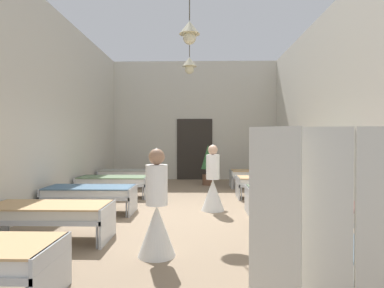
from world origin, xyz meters
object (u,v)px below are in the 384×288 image
at_px(bed_right_row_1, 327,214).
at_px(nurse_mid_aisle, 213,187).
at_px(bed_left_row_2, 90,193).
at_px(bed_right_row_4, 259,174).
at_px(bed_left_row_3, 114,181).
at_px(bed_right_row_3, 272,182).
at_px(bed_left_row_4, 129,174).
at_px(bed_right_row_2, 292,194).
at_px(bed_left_row_1, 49,213).
at_px(privacy_screen, 327,233).
at_px(potted_plant, 208,162).
at_px(nurse_near_aisle, 157,217).

relative_size(bed_right_row_1, nurse_mid_aisle, 1.28).
relative_size(bed_left_row_2, bed_right_row_4, 1.00).
height_order(bed_left_row_3, bed_right_row_3, same).
xyz_separation_m(bed_right_row_3, bed_left_row_4, (-4.33, 1.90, 0.00)).
xyz_separation_m(bed_left_row_4, bed_right_row_4, (4.33, 0.00, 0.00)).
distance_m(bed_left_row_3, bed_right_row_3, 4.33).
bearing_deg(bed_right_row_2, bed_left_row_1, -156.33).
relative_size(bed_right_row_1, bed_left_row_3, 1.00).
xyz_separation_m(bed_right_row_1, bed_right_row_2, (0.00, 1.90, 0.00)).
relative_size(bed_left_row_1, bed_right_row_4, 1.00).
height_order(bed_right_row_2, bed_left_row_3, same).
xyz_separation_m(bed_left_row_4, privacy_screen, (3.38, -8.13, 0.41)).
relative_size(bed_left_row_1, bed_left_row_3, 1.00).
relative_size(potted_plant, privacy_screen, 0.83).
distance_m(bed_left_row_2, bed_left_row_4, 3.80).
bearing_deg(privacy_screen, potted_plant, 109.34).
xyz_separation_m(bed_left_row_2, potted_plant, (2.66, 4.35, 0.36)).
height_order(nurse_mid_aisle, privacy_screen, privacy_screen).
bearing_deg(bed_left_row_4, nurse_mid_aisle, -52.57).
relative_size(bed_left_row_2, privacy_screen, 1.12).
distance_m(bed_left_row_1, potted_plant, 6.80).
distance_m(bed_left_row_1, bed_right_row_3, 5.76).
xyz_separation_m(bed_left_row_1, bed_left_row_2, (0.00, 1.90, 0.00)).
bearing_deg(bed_right_row_3, nurse_near_aisle, -119.96).
bearing_deg(bed_left_row_2, bed_right_row_1, -23.67).
distance_m(bed_right_row_2, bed_left_row_3, 4.73).
relative_size(bed_left_row_1, bed_right_row_2, 1.00).
bearing_deg(bed_right_row_3, bed_right_row_2, -90.00).
bearing_deg(bed_left_row_3, nurse_near_aisle, -68.06).
xyz_separation_m(bed_left_row_3, nurse_mid_aisle, (2.66, -1.58, 0.09)).
height_order(bed_left_row_3, privacy_screen, privacy_screen).
relative_size(bed_left_row_1, potted_plant, 1.35).
distance_m(bed_right_row_3, nurse_mid_aisle, 2.30).
bearing_deg(bed_left_row_1, bed_right_row_2, 23.67).
relative_size(bed_left_row_3, nurse_mid_aisle, 1.28).
xyz_separation_m(bed_right_row_1, nurse_mid_aisle, (-1.67, 2.22, 0.09)).
bearing_deg(bed_left_row_3, bed_right_row_2, -23.67).
distance_m(bed_right_row_3, privacy_screen, 6.32).
bearing_deg(bed_right_row_4, bed_left_row_2, -138.76).
distance_m(bed_right_row_2, potted_plant, 4.67).
relative_size(nurse_near_aisle, nurse_mid_aisle, 1.00).
relative_size(bed_right_row_4, potted_plant, 1.35).
xyz_separation_m(bed_left_row_2, bed_left_row_3, (0.00, 1.90, 0.00)).
xyz_separation_m(bed_right_row_2, bed_left_row_3, (-4.33, 1.90, 0.00)).
xyz_separation_m(bed_right_row_1, bed_left_row_4, (-4.33, 5.70, 0.00)).
bearing_deg(bed_left_row_3, bed_right_row_1, -41.24).
relative_size(bed_right_row_2, privacy_screen, 1.12).
height_order(bed_right_row_4, nurse_mid_aisle, nurse_mid_aisle).
distance_m(bed_right_row_1, bed_left_row_2, 4.73).
xyz_separation_m(bed_left_row_2, nurse_near_aisle, (1.78, -2.53, 0.09)).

